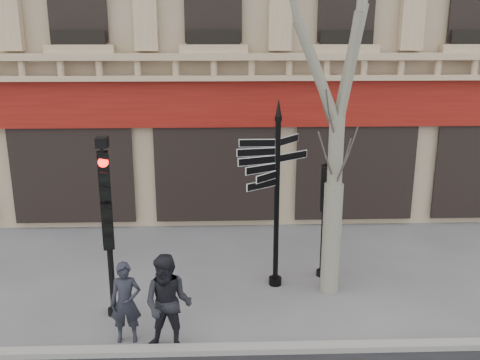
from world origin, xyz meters
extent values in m
plane|color=#56565B|center=(0.00, 0.00, 0.00)|extent=(80.00, 80.00, 0.00)
cube|color=gray|center=(0.00, -1.40, 0.06)|extent=(80.00, 0.25, 0.12)
cube|color=maroon|center=(0.00, 4.88, 3.60)|extent=(28.00, 0.25, 1.30)
cube|color=tan|center=(0.00, 4.65, 4.57)|extent=(28.00, 0.35, 0.74)
cylinder|color=black|center=(1.37, 1.20, 1.86)|extent=(0.11, 0.11, 3.72)
cylinder|color=black|center=(1.37, 1.20, 0.08)|extent=(0.29, 0.29, 0.17)
cone|color=black|center=(1.37, 1.20, 4.01)|extent=(0.12, 0.12, 0.37)
cylinder|color=black|center=(-2.01, -0.01, 1.67)|extent=(0.11, 0.11, 3.34)
cylinder|color=black|center=(-2.01, -0.01, 0.07)|extent=(0.25, 0.25, 0.13)
cube|color=black|center=(-2.01, -0.01, 1.94)|extent=(0.46, 0.38, 0.91)
cube|color=black|center=(-2.01, -0.01, 2.92)|extent=(0.46, 0.38, 0.91)
sphere|color=#FF0C05|center=(-2.01, -0.01, 3.16)|extent=(0.19, 0.19, 0.19)
cube|color=black|center=(-2.01, -0.01, 3.55)|extent=(0.27, 0.31, 0.19)
cylinder|color=black|center=(2.50, 1.61, 1.33)|extent=(0.13, 0.13, 2.66)
cylinder|color=black|center=(2.50, 1.61, 0.07)|extent=(0.28, 0.28, 0.15)
cube|color=black|center=(2.50, 1.61, 2.15)|extent=(0.49, 0.38, 1.01)
cylinder|color=gray|center=(2.53, 0.88, 1.22)|extent=(0.40, 0.40, 2.45)
cylinder|color=gray|center=(2.53, 0.88, 3.11)|extent=(0.31, 0.31, 1.56)
imported|color=#21232C|center=(-1.57, -0.95, 0.77)|extent=(0.58, 0.39, 1.55)
imported|color=black|center=(-0.77, -1.30, 0.91)|extent=(1.01, 0.85, 1.83)
camera|label=1|loc=(0.20, -9.72, 5.56)|focal=40.00mm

